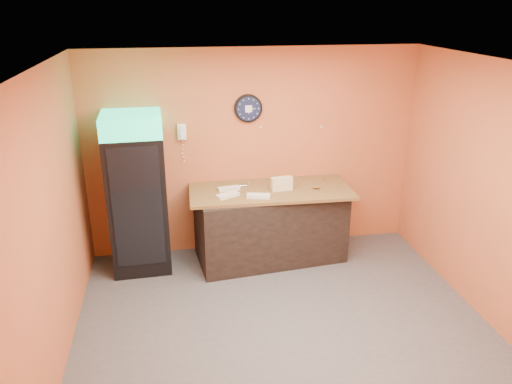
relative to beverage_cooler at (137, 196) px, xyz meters
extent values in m
plane|color=#47474C|center=(1.57, -1.60, -1.01)|extent=(4.50, 4.50, 0.00)
cube|color=#D7613C|center=(1.57, 0.40, 0.39)|extent=(4.50, 0.02, 2.80)
cube|color=#D7613C|center=(-0.68, -1.60, 0.39)|extent=(0.02, 4.00, 2.80)
cube|color=#D7613C|center=(3.82, -1.60, 0.39)|extent=(0.02, 4.00, 2.80)
cube|color=white|center=(1.57, -1.60, 1.79)|extent=(4.50, 4.00, 0.02)
cube|color=black|center=(0.00, 0.05, -0.11)|extent=(0.75, 0.75, 1.81)
cube|color=#17CB87|center=(0.00, 0.05, 0.93)|extent=(0.75, 0.75, 0.26)
cube|color=black|center=(-0.01, -0.32, -0.03)|extent=(0.60, 0.04, 1.55)
cube|color=black|center=(1.73, -0.04, -0.52)|extent=(2.03, 1.07, 0.97)
cylinder|color=black|center=(1.50, 0.37, 1.00)|extent=(0.37, 0.05, 0.37)
cylinder|color=#0F1433|center=(1.50, 0.34, 1.00)|extent=(0.32, 0.01, 0.32)
cube|color=white|center=(1.50, 0.34, 1.00)|extent=(0.09, 0.00, 0.09)
cube|color=white|center=(0.61, 0.35, 0.73)|extent=(0.11, 0.07, 0.21)
cube|color=white|center=(0.61, 0.30, 0.73)|extent=(0.05, 0.04, 0.17)
cube|color=brown|center=(1.73, -0.04, -0.02)|extent=(2.16, 1.00, 0.04)
cube|color=beige|center=(1.86, -0.10, 0.03)|extent=(0.29, 0.13, 0.06)
cube|color=beige|center=(1.86, -0.10, 0.09)|extent=(0.29, 0.13, 0.06)
cube|color=beige|center=(1.86, -0.10, 0.15)|extent=(0.29, 0.13, 0.06)
cube|color=silver|center=(1.13, -0.22, 0.02)|extent=(0.32, 0.24, 0.04)
cube|color=silver|center=(1.51, -0.31, 0.02)|extent=(0.31, 0.18, 0.04)
cube|color=silver|center=(1.18, 0.02, 0.02)|extent=(0.30, 0.15, 0.04)
cylinder|color=silver|center=(1.46, 0.12, 0.03)|extent=(0.06, 0.06, 0.06)
camera|label=1|loc=(0.49, -6.07, 2.34)|focal=35.00mm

